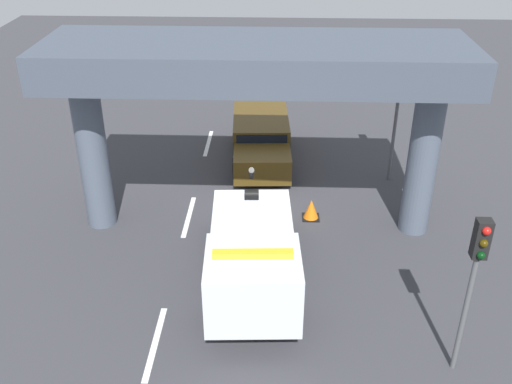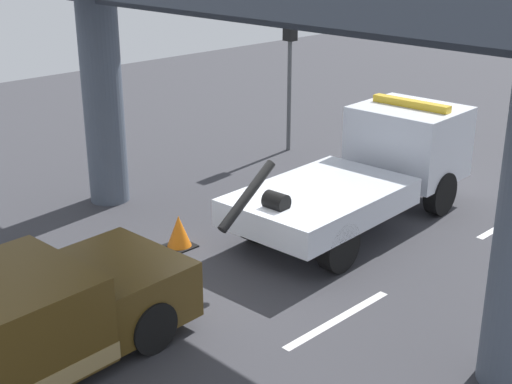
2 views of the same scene
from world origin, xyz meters
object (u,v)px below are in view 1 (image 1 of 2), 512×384
(towed_van_green, at_px, (261,140))
(traffic_light_near, at_px, (399,97))
(traffic_light_far, at_px, (476,265))
(tow_truck_white, at_px, (253,260))
(traffic_cone_orange, at_px, (311,209))

(towed_van_green, relative_size, traffic_light_near, 1.17)
(traffic_light_near, xyz_separation_m, traffic_light_far, (9.50, 0.00, -0.31))
(traffic_light_far, bearing_deg, towed_van_green, -156.41)
(tow_truck_white, relative_size, towed_van_green, 1.38)
(tow_truck_white, relative_size, traffic_light_far, 1.79)
(towed_van_green, bearing_deg, traffic_cone_orange, 21.63)
(traffic_light_near, bearing_deg, towed_van_green, -109.26)
(towed_van_green, relative_size, traffic_cone_orange, 7.70)
(tow_truck_white, distance_m, traffic_cone_orange, 4.58)
(tow_truck_white, distance_m, traffic_light_near, 8.80)
(tow_truck_white, height_order, traffic_light_far, traffic_light_far)
(traffic_light_near, bearing_deg, tow_truck_white, -34.59)
(traffic_light_far, bearing_deg, tow_truck_white, -116.96)
(tow_truck_white, bearing_deg, traffic_cone_orange, 156.65)
(tow_truck_white, xyz_separation_m, traffic_light_near, (-7.03, 4.85, 2.09))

